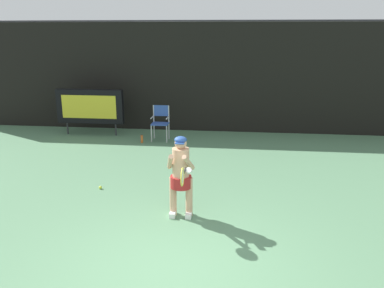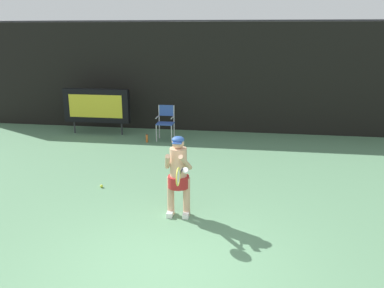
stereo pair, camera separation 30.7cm
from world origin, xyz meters
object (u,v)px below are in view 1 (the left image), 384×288
Objects in this scene: scoreboard at (90,106)px; tennis_player at (181,173)px; umpire_chair at (160,121)px; tennis_racket at (183,176)px; water_bottle at (142,139)px; tennis_ball_loose at (100,187)px.

scoreboard is 1.44× the size of tennis_player.
scoreboard is at bearing 171.19° from umpire_chair.
water_bottle is at bearing 112.17° from tennis_racket.
tennis_racket is at bearing -69.60° from water_bottle.
water_bottle reaches higher than tennis_ball_loose.
tennis_ball_loose is (-0.54, -4.16, -0.58)m from umpire_chair.
scoreboard is 2.04× the size of umpire_chair.
umpire_chair is 4.23m from tennis_ball_loose.
scoreboard reaches higher than tennis_ball_loose.
scoreboard reaches higher than water_bottle.
water_bottle is at bearing 89.59° from tennis_ball_loose.
umpire_chair reaches higher than water_bottle.
umpire_chair is 1.79× the size of tennis_racket.
scoreboard is 32.35× the size of tennis_ball_loose.
umpire_chair reaches higher than tennis_ball_loose.
tennis_racket is 8.85× the size of tennis_ball_loose.
tennis_player reaches higher than umpire_chair.
tennis_ball_loose is at bearing -97.40° from umpire_chair.
umpire_chair is at bearing 106.29° from tennis_racket.
tennis_player reaches higher than water_bottle.
tennis_ball_loose is at bearing -67.72° from scoreboard.
umpire_chair is at bearing 38.05° from water_bottle.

